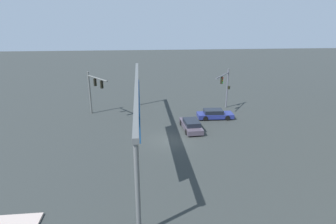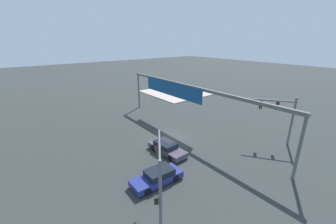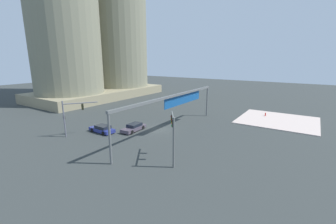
# 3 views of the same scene
# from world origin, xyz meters

# --- Properties ---
(ground_plane) EXTENTS (195.56, 195.56, 0.00)m
(ground_plane) POSITION_xyz_m (0.00, 0.00, 0.00)
(ground_plane) COLOR #313635
(sidewalk_corner) EXTENTS (13.21, 13.85, 0.15)m
(sidewalk_corner) POSITION_xyz_m (17.36, -16.39, 0.07)
(sidewalk_corner) COLOR #C2ADA4
(sidewalk_corner) RESTS_ON ground
(traffic_signal_near_corner) EXTENTS (4.20, 3.03, 5.72)m
(traffic_signal_near_corner) POSITION_xyz_m (-8.94, -8.92, 3.87)
(traffic_signal_near_corner) COLOR #5E615F
(traffic_signal_near_corner) RESTS_ON ground
(traffic_signal_opposite_side) EXTENTS (4.22, 3.32, 5.61)m
(traffic_signal_opposite_side) POSITION_xyz_m (-9.76, 8.76, 3.71)
(traffic_signal_opposite_side) COLOR slate
(traffic_signal_opposite_side) RESTS_ON ground
(overhead_sign_gantry) EXTENTS (26.79, 0.43, 6.23)m
(overhead_sign_gantry) POSITION_xyz_m (1.12, -3.24, 5.30)
(overhead_sign_gantry) COLOR #5A5E5F
(overhead_sign_gantry) RESTS_ON ground
(sedan_car_approaching) EXTENTS (4.76, 2.09, 1.21)m
(sedan_car_approaching) POSITION_xyz_m (-2.70, 2.72, 0.58)
(sedan_car_approaching) COLOR #4E4452
(sedan_car_approaching) RESTS_ON ground
(sedan_car_waiting_far) EXTENTS (2.02, 4.60, 1.21)m
(sedan_car_waiting_far) POSITION_xyz_m (-6.18, 6.44, 0.57)
(sedan_car_waiting_far) COLOR navy
(sedan_car_waiting_far) RESTS_ON ground
(fire_hydrant_on_curb) EXTENTS (0.33, 0.22, 0.71)m
(fire_hydrant_on_curb) POSITION_xyz_m (19.33, -13.78, 0.49)
(fire_hydrant_on_curb) COLOR red
(fire_hydrant_on_curb) RESTS_ON sidewalk_corner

